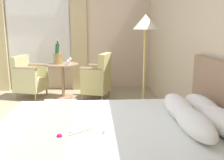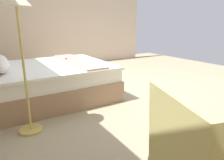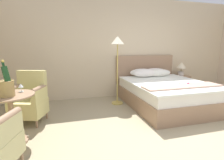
{
  "view_description": "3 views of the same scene",
  "coord_description": "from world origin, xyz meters",
  "px_view_note": "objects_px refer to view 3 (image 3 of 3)",
  "views": [
    {
      "loc": [
        2.71,
        1.3,
        1.5
      ],
      "look_at": [
        -0.94,
        1.54,
        0.71
      ],
      "focal_mm": 40.0,
      "sensor_mm": 36.0,
      "label": 1
    },
    {
      "loc": [
        -2.91,
        2.25,
        1.28
      ],
      "look_at": [
        -1.13,
        1.15,
        0.7
      ],
      "focal_mm": 32.0,
      "sensor_mm": 36.0,
      "label": 2
    },
    {
      "loc": [
        -1.76,
        -2.09,
        1.4
      ],
      "look_at": [
        -0.85,
        1.13,
        0.77
      ],
      "focal_mm": 28.0,
      "sensor_mm": 36.0,
      "label": 3
    }
  ],
  "objects_px": {
    "champagne_bucket": "(6,86)",
    "wine_glass_near_bucket": "(21,86)",
    "armchair_by_window": "(29,99)",
    "bed": "(163,91)",
    "wine_glass_near_edge": "(4,86)",
    "nightstand": "(180,85)",
    "floor_lamp_brass": "(117,49)",
    "side_table_round": "(11,113)",
    "bedside_lamp": "(181,67)"
  },
  "relations": [
    {
      "from": "champagne_bucket",
      "to": "wine_glass_near_bucket",
      "type": "xyz_separation_m",
      "value": [
        0.13,
        0.22,
        -0.06
      ]
    },
    {
      "from": "champagne_bucket",
      "to": "armchair_by_window",
      "type": "height_order",
      "value": "champagne_bucket"
    },
    {
      "from": "bed",
      "to": "wine_glass_near_edge",
      "type": "relative_size",
      "value": 15.74
    },
    {
      "from": "armchair_by_window",
      "to": "champagne_bucket",
      "type": "bearing_deg",
      "value": -97.85
    },
    {
      "from": "nightstand",
      "to": "champagne_bucket",
      "type": "height_order",
      "value": "champagne_bucket"
    },
    {
      "from": "floor_lamp_brass",
      "to": "bed",
      "type": "bearing_deg",
      "value": -20.33
    },
    {
      "from": "bed",
      "to": "side_table_round",
      "type": "distance_m",
      "value": 3.23
    },
    {
      "from": "bed",
      "to": "side_table_round",
      "type": "height_order",
      "value": "bed"
    },
    {
      "from": "side_table_round",
      "to": "armchair_by_window",
      "type": "bearing_deg",
      "value": 81.14
    },
    {
      "from": "floor_lamp_brass",
      "to": "wine_glass_near_bucket",
      "type": "height_order",
      "value": "floor_lamp_brass"
    },
    {
      "from": "wine_glass_near_edge",
      "to": "armchair_by_window",
      "type": "relative_size",
      "value": 0.15
    },
    {
      "from": "nightstand",
      "to": "wine_glass_near_edge",
      "type": "distance_m",
      "value": 4.58
    },
    {
      "from": "champagne_bucket",
      "to": "wine_glass_near_bucket",
      "type": "bearing_deg",
      "value": 59.74
    },
    {
      "from": "champagne_bucket",
      "to": "side_table_round",
      "type": "bearing_deg",
      "value": 91.06
    },
    {
      "from": "bedside_lamp",
      "to": "nightstand",
      "type": "bearing_deg",
      "value": 0.0
    },
    {
      "from": "bed",
      "to": "side_table_round",
      "type": "bearing_deg",
      "value": -163.11
    },
    {
      "from": "side_table_round",
      "to": "wine_glass_near_bucket",
      "type": "height_order",
      "value": "wine_glass_near_bucket"
    },
    {
      "from": "floor_lamp_brass",
      "to": "armchair_by_window",
      "type": "relative_size",
      "value": 1.71
    },
    {
      "from": "bedside_lamp",
      "to": "wine_glass_near_bucket",
      "type": "relative_size",
      "value": 3.28
    },
    {
      "from": "nightstand",
      "to": "champagne_bucket",
      "type": "bearing_deg",
      "value": -156.33
    },
    {
      "from": "wine_glass_near_edge",
      "to": "wine_glass_near_bucket",
      "type": "bearing_deg",
      "value": -5.17
    },
    {
      "from": "floor_lamp_brass",
      "to": "armchair_by_window",
      "type": "bearing_deg",
      "value": -162.95
    },
    {
      "from": "side_table_round",
      "to": "wine_glass_near_edge",
      "type": "relative_size",
      "value": 5.19
    },
    {
      "from": "wine_glass_near_bucket",
      "to": "bed",
      "type": "bearing_deg",
      "value": 15.18
    },
    {
      "from": "side_table_round",
      "to": "champagne_bucket",
      "type": "xyz_separation_m",
      "value": [
        0.0,
        -0.09,
        0.42
      ]
    },
    {
      "from": "wine_glass_near_bucket",
      "to": "nightstand",
      "type": "bearing_deg",
      "value": 21.69
    },
    {
      "from": "wine_glass_near_bucket",
      "to": "floor_lamp_brass",
      "type": "bearing_deg",
      "value": 32.22
    },
    {
      "from": "floor_lamp_brass",
      "to": "armchair_by_window",
      "type": "xyz_separation_m",
      "value": [
        -1.91,
        -0.59,
        -0.92
      ]
    },
    {
      "from": "floor_lamp_brass",
      "to": "wine_glass_near_edge",
      "type": "relative_size",
      "value": 11.66
    },
    {
      "from": "floor_lamp_brass",
      "to": "wine_glass_near_edge",
      "type": "distance_m",
      "value": 2.49
    },
    {
      "from": "bedside_lamp",
      "to": "side_table_round",
      "type": "height_order",
      "value": "bedside_lamp"
    },
    {
      "from": "champagne_bucket",
      "to": "wine_glass_near_bucket",
      "type": "height_order",
      "value": "champagne_bucket"
    },
    {
      "from": "wine_glass_near_bucket",
      "to": "wine_glass_near_edge",
      "type": "xyz_separation_m",
      "value": [
        -0.24,
        0.02,
        0.01
      ]
    },
    {
      "from": "champagne_bucket",
      "to": "floor_lamp_brass",
      "type": "bearing_deg",
      "value": 34.95
    },
    {
      "from": "bed",
      "to": "nightstand",
      "type": "height_order",
      "value": "bed"
    },
    {
      "from": "nightstand",
      "to": "side_table_round",
      "type": "height_order",
      "value": "side_table_round"
    },
    {
      "from": "champagne_bucket",
      "to": "armchair_by_window",
      "type": "bearing_deg",
      "value": 82.15
    },
    {
      "from": "bed",
      "to": "wine_glass_near_edge",
      "type": "distance_m",
      "value": 3.32
    },
    {
      "from": "wine_glass_near_edge",
      "to": "armchair_by_window",
      "type": "xyz_separation_m",
      "value": [
        0.22,
        0.59,
        -0.4
      ]
    },
    {
      "from": "bedside_lamp",
      "to": "wine_glass_near_edge",
      "type": "xyz_separation_m",
      "value": [
        -4.27,
        -1.58,
        0.02
      ]
    },
    {
      "from": "nightstand",
      "to": "wine_glass_near_bucket",
      "type": "bearing_deg",
      "value": -158.31
    },
    {
      "from": "bedside_lamp",
      "to": "champagne_bucket",
      "type": "xyz_separation_m",
      "value": [
        -4.16,
        -1.82,
        0.07
      ]
    },
    {
      "from": "bedside_lamp",
      "to": "wine_glass_near_edge",
      "type": "height_order",
      "value": "bedside_lamp"
    },
    {
      "from": "side_table_round",
      "to": "armchair_by_window",
      "type": "height_order",
      "value": "armchair_by_window"
    },
    {
      "from": "bed",
      "to": "wine_glass_near_edge",
      "type": "xyz_separation_m",
      "value": [
        -3.19,
        -0.78,
        0.49
      ]
    },
    {
      "from": "wine_glass_near_bucket",
      "to": "wine_glass_near_edge",
      "type": "bearing_deg",
      "value": 174.83
    },
    {
      "from": "champagne_bucket",
      "to": "wine_glass_near_edge",
      "type": "bearing_deg",
      "value": 113.86
    },
    {
      "from": "bedside_lamp",
      "to": "bed",
      "type": "bearing_deg",
      "value": -143.33
    },
    {
      "from": "side_table_round",
      "to": "wine_glass_near_edge",
      "type": "distance_m",
      "value": 0.42
    },
    {
      "from": "nightstand",
      "to": "side_table_round",
      "type": "xyz_separation_m",
      "value": [
        -4.16,
        -1.74,
        0.19
      ]
    }
  ]
}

